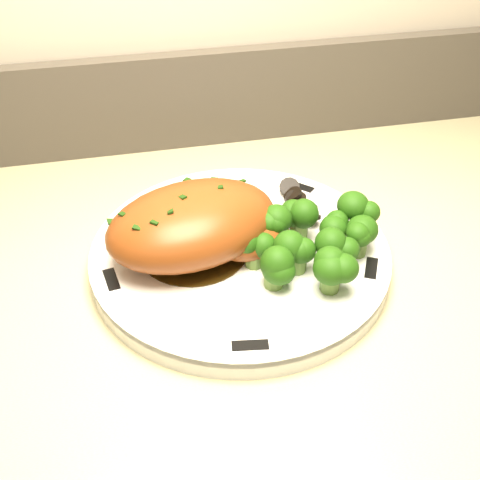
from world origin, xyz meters
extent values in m
cube|color=#C7BD8F|center=(0.08, 1.67, 0.84)|extent=(1.99, 0.66, 0.03)
cube|color=#4C443A|center=(0.08, 1.99, 0.92)|extent=(1.99, 0.02, 0.12)
cylinder|color=white|center=(0.30, 1.74, 0.87)|extent=(0.31, 0.31, 0.02)
cube|color=black|center=(0.39, 1.83, 0.88)|extent=(0.03, 0.03, 0.00)
cube|color=black|center=(0.24, 1.85, 0.88)|extent=(0.03, 0.02, 0.00)
cube|color=black|center=(0.18, 1.72, 0.88)|extent=(0.02, 0.03, 0.00)
cube|color=black|center=(0.28, 1.62, 0.88)|extent=(0.03, 0.02, 0.00)
cube|color=black|center=(0.41, 1.68, 0.88)|extent=(0.02, 0.03, 0.00)
cylinder|color=#332309|center=(0.26, 1.74, 0.88)|extent=(0.10, 0.10, 0.00)
ellipsoid|color=#954619|center=(0.26, 1.74, 0.91)|extent=(0.19, 0.15, 0.06)
ellipsoid|color=#954619|center=(0.31, 1.73, 0.90)|extent=(0.09, 0.07, 0.04)
cube|color=#19380B|center=(0.21, 1.74, 0.94)|extent=(0.01, 0.01, 0.00)
cube|color=#19380B|center=(0.23, 1.74, 0.94)|extent=(0.01, 0.01, 0.00)
cube|color=#19380B|center=(0.24, 1.75, 0.94)|extent=(0.01, 0.01, 0.00)
cube|color=#19380B|center=(0.26, 1.75, 0.94)|extent=(0.01, 0.01, 0.00)
cube|color=#19380B|center=(0.28, 1.76, 0.94)|extent=(0.01, 0.01, 0.00)
cube|color=#19380B|center=(0.30, 1.76, 0.94)|extent=(0.01, 0.01, 0.00)
cylinder|color=black|center=(0.37, 1.79, 0.88)|extent=(0.02, 0.02, 0.01)
cylinder|color=black|center=(0.37, 1.79, 0.88)|extent=(0.02, 0.02, 0.01)
cylinder|color=black|center=(0.36, 1.80, 0.89)|extent=(0.02, 0.02, 0.01)
cylinder|color=black|center=(0.36, 1.80, 0.88)|extent=(0.02, 0.02, 0.01)
cylinder|color=black|center=(0.35, 1.81, 0.88)|extent=(0.02, 0.02, 0.01)
cylinder|color=black|center=(0.34, 1.81, 0.89)|extent=(0.02, 0.02, 0.01)
cylinder|color=black|center=(0.33, 1.81, 0.88)|extent=(0.02, 0.02, 0.01)
cylinder|color=black|center=(0.32, 1.81, 0.88)|extent=(0.02, 0.02, 0.00)
cylinder|color=black|center=(0.31, 1.80, 0.89)|extent=(0.03, 0.03, 0.01)
cylinder|color=black|center=(0.31, 1.80, 0.88)|extent=(0.02, 0.03, 0.02)
cylinder|color=black|center=(0.30, 1.79, 0.88)|extent=(0.02, 0.02, 0.01)
cylinder|color=black|center=(0.30, 1.79, 0.89)|extent=(0.02, 0.02, 0.01)
cylinder|color=black|center=(0.30, 1.78, 0.88)|extent=(0.03, 0.03, 0.01)
cylinder|color=black|center=(0.31, 1.78, 0.88)|extent=(0.03, 0.03, 0.01)
cylinder|color=black|center=(0.31, 1.77, 0.89)|extent=(0.03, 0.03, 0.02)
cylinder|color=black|center=(0.32, 1.77, 0.88)|extent=(0.03, 0.03, 0.02)
cylinder|color=black|center=(0.33, 1.77, 0.88)|extent=(0.03, 0.03, 0.01)
cylinder|color=black|center=(0.34, 1.77, 0.89)|extent=(0.03, 0.03, 0.01)
cylinder|color=black|center=(0.35, 1.77, 0.88)|extent=(0.03, 0.03, 0.02)
cylinder|color=black|center=(0.36, 1.77, 0.88)|extent=(0.03, 0.03, 0.01)
cylinder|color=black|center=(0.36, 1.78, 0.89)|extent=(0.03, 0.03, 0.02)
cylinder|color=black|center=(0.37, 1.78, 0.88)|extent=(0.03, 0.03, 0.02)
cylinder|color=olive|center=(0.33, 1.73, 0.89)|extent=(0.02, 0.02, 0.02)
sphere|color=#143708|center=(0.33, 1.73, 0.91)|extent=(0.03, 0.03, 0.03)
cylinder|color=olive|center=(0.36, 1.74, 0.89)|extent=(0.02, 0.02, 0.02)
sphere|color=#143708|center=(0.36, 1.74, 0.91)|extent=(0.03, 0.03, 0.03)
cylinder|color=olive|center=(0.39, 1.73, 0.89)|extent=(0.02, 0.02, 0.02)
sphere|color=#143708|center=(0.39, 1.73, 0.91)|extent=(0.03, 0.03, 0.03)
cylinder|color=olive|center=(0.34, 1.70, 0.89)|extent=(0.02, 0.02, 0.02)
sphere|color=#143708|center=(0.34, 1.70, 0.91)|extent=(0.03, 0.03, 0.03)
cylinder|color=olive|center=(0.38, 1.69, 0.89)|extent=(0.02, 0.02, 0.02)
sphere|color=#143708|center=(0.38, 1.69, 0.91)|extent=(0.03, 0.03, 0.03)
cylinder|color=olive|center=(0.41, 1.71, 0.89)|extent=(0.02, 0.02, 0.02)
sphere|color=#143708|center=(0.41, 1.71, 0.91)|extent=(0.03, 0.03, 0.03)
cylinder|color=olive|center=(0.32, 1.68, 0.89)|extent=(0.02, 0.02, 0.02)
sphere|color=#143708|center=(0.32, 1.68, 0.91)|extent=(0.03, 0.03, 0.03)
cylinder|color=olive|center=(0.36, 1.67, 0.89)|extent=(0.02, 0.02, 0.02)
sphere|color=#143708|center=(0.36, 1.67, 0.91)|extent=(0.03, 0.03, 0.03)
cylinder|color=olive|center=(0.31, 1.71, 0.89)|extent=(0.02, 0.02, 0.02)
sphere|color=#143708|center=(0.31, 1.71, 0.91)|extent=(0.03, 0.03, 0.03)
cylinder|color=olive|center=(0.42, 1.73, 0.89)|extent=(0.02, 0.02, 0.02)
sphere|color=#143708|center=(0.42, 1.73, 0.91)|extent=(0.03, 0.03, 0.03)
camera|label=1|loc=(0.20, 1.30, 1.25)|focal=45.00mm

